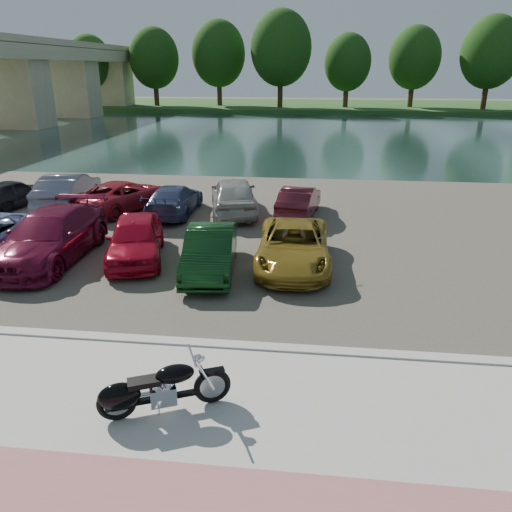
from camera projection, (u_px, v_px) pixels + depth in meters
The scene contains 19 objects.
ground at pixel (187, 405), 9.08m from camera, with size 200.00×200.00×0.00m, color #595447.
promenade at pixel (172, 441), 8.14m from camera, with size 60.00×6.00×0.10m, color beige.
kerb at pixel (209, 345), 10.92m from camera, with size 60.00×0.30×0.14m, color beige.
parking_lot at pixel (257, 226), 19.29m from camera, with size 60.00×18.00×0.04m, color #48433A.
river at pixel (293, 134), 46.24m from camera, with size 120.00×40.00×0.00m, color #182B28.
far_bank at pixel (303, 106), 75.85m from camera, with size 120.00×24.00×0.60m, color #1E4017.
bridge at pixel (6, 70), 48.30m from camera, with size 7.00×56.00×8.55m.
far_trees at pixel (336, 54), 67.07m from camera, with size 70.25×10.68×12.52m.
motorcycle at pixel (153, 390), 8.57m from camera, with size 2.20×1.16×1.05m.
car_3 at pixel (50, 236), 15.62m from camera, with size 2.16×5.31×1.54m, color maroon.
car_4 at pixel (135, 238), 15.68m from camera, with size 1.64×4.07×1.39m, color #AD0B24.
car_5 at pixel (210, 251), 14.69m from camera, with size 1.39×4.00×1.32m, color black.
car_6 at pixel (294, 246), 15.15m from camera, with size 2.16×4.69×1.30m, color olive.
car_8 at pixel (11, 193), 21.64m from camera, with size 1.45×3.60×1.23m, color black.
car_9 at pixel (68, 190), 21.56m from camera, with size 1.59×4.56×1.50m, color slate.
car_10 at pixel (123, 195), 21.27m from camera, with size 2.07×4.49×1.25m, color maroon.
car_11 at pixel (174, 200), 20.58m from camera, with size 1.71×4.20×1.22m, color navy.
car_12 at pixel (234, 195), 20.65m from camera, with size 1.82×4.52×1.54m, color #A3A29F.
car_13 at pixel (299, 201), 20.35m from camera, with size 1.30×3.73×1.23m, color #46121B.
Camera 1 is at (2.13, -7.33, 5.76)m, focal length 35.00 mm.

